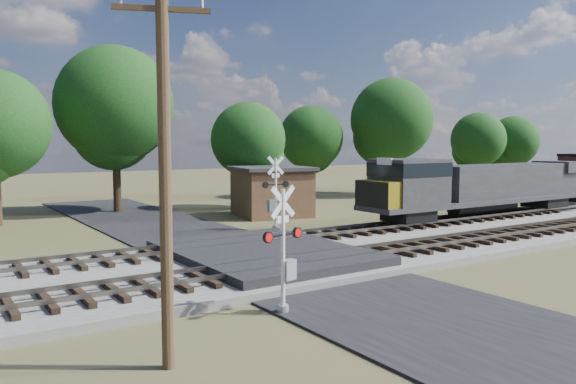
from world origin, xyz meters
TOP-DOWN VIEW (x-y plane):
  - ground at (0.00, 0.00)m, footprint 160.00×160.00m
  - ballast_bed at (10.00, 0.50)m, footprint 140.00×10.00m
  - road at (0.00, 0.00)m, footprint 7.00×60.00m
  - crossing_panel at (0.00, 0.50)m, footprint 7.00×9.00m
  - track_near at (3.12, -2.00)m, footprint 140.00×2.60m
  - track_far at (3.12, 3.00)m, footprint 140.00×2.60m
  - crossing_signal_near at (-3.15, -5.88)m, footprint 1.52×0.43m
  - crossing_signal_far at (4.95, 7.54)m, footprint 1.73×0.38m
  - utility_pole at (-7.52, -7.79)m, footprint 1.96×0.85m
  - equipment_shed at (8.34, 13.26)m, footprint 5.80×5.80m
  - treeline at (5.32, 20.29)m, footprint 81.45×10.64m

SIDE VIEW (x-z plane):
  - ground at x=0.00m, z-range 0.00..0.00m
  - road at x=0.00m, z-range 0.00..0.08m
  - ballast_bed at x=10.00m, z-range 0.00..0.30m
  - crossing_panel at x=0.00m, z-range 0.01..0.62m
  - track_near at x=3.12m, z-range 0.25..0.58m
  - track_far at x=3.12m, z-range 0.25..0.58m
  - crossing_signal_near at x=-3.15m, z-range -0.32..3.49m
  - equipment_shed at x=8.34m, z-range 0.02..3.42m
  - crossing_signal_far at x=4.95m, z-range -0.36..3.94m
  - utility_pole at x=-7.52m, z-range 0.25..8.67m
  - treeline at x=5.32m, z-range 0.39..12.34m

